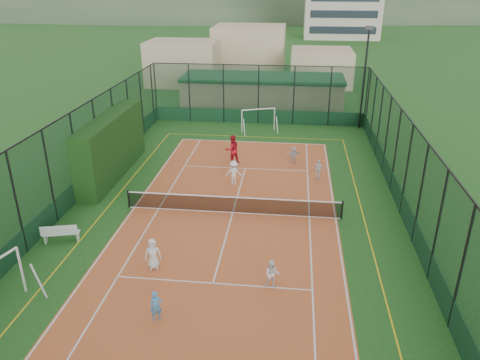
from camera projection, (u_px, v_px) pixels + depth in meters
The scene contains 18 objects.
ground at pixel (233, 213), 25.31m from camera, with size 300.00×300.00×0.00m, color #234E1B.
court_slab at pixel (233, 213), 25.31m from camera, with size 11.17×23.97×0.01m, color #BD522A.
tennis_net at pixel (233, 204), 25.10m from camera, with size 11.67×0.12×1.06m, color black, non-canonical shape.
perimeter_fence at pixel (232, 170), 24.31m from camera, with size 18.12×34.12×5.00m, color #10321D, non-canonical shape.
floodlight_ne at pixel (364, 79), 37.87m from camera, with size 0.60×0.26×8.25m, color black, non-canonical shape.
clubhouse at pixel (262, 92), 44.72m from camera, with size 15.20×7.20×3.15m, color tan, non-canonical shape.
distant_hills at pixel (289, 13), 161.89m from camera, with size 200.00×60.00×24.00m, color #384C33, non-canonical shape.
hedge_left at pixel (112, 146), 29.50m from camera, with size 1.32×8.82×3.86m, color black.
white_bench at pixel (61, 233), 22.41m from camera, with size 1.71×0.47×0.96m, color white, non-canonical shape.
futsal_goal_far at pixel (258, 120), 38.33m from camera, with size 2.88×0.83×1.86m, color white, non-canonical shape.
child_near_left at pixel (153, 254), 20.24m from camera, with size 0.70×0.46×1.44m, color silver.
child_near_mid at pixel (156, 306), 17.20m from camera, with size 0.44×0.29×1.22m, color #4D96DB.
child_near_right at pixel (272, 274), 19.00m from camera, with size 0.61×0.47×1.25m, color white.
child_far_left at pixel (234, 173), 28.46m from camera, with size 1.00×0.57×1.54m, color silver.
child_far_right at pixel (319, 169), 29.30m from camera, with size 0.75×0.31×1.27m, color white.
child_far_back at pixel (293, 155), 31.91m from camera, with size 1.06×0.34×1.15m, color silver.
coach at pixel (232, 149), 31.59m from camera, with size 0.98×0.76×2.01m, color #AB1222.
tennis_balls at pixel (260, 204), 26.18m from camera, with size 5.31×0.78×0.07m.
Camera 1 is at (2.99, -22.30, 11.75)m, focal length 35.00 mm.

